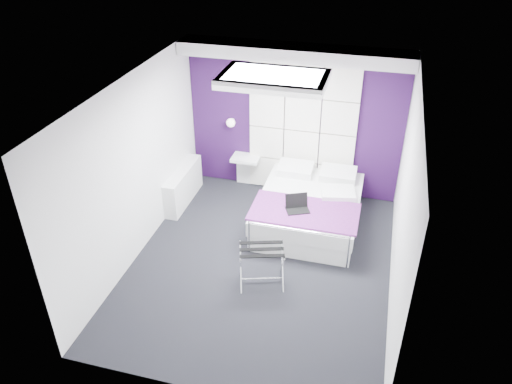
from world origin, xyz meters
TOP-DOWN VIEW (x-y plane):
  - floor at (0.00, 0.00)m, footprint 4.40×4.40m
  - ceiling at (0.00, 0.00)m, footprint 4.40×4.40m
  - wall_back at (0.00, 2.20)m, footprint 3.60×0.00m
  - wall_left at (-1.80, 0.00)m, footprint 0.00×4.40m
  - wall_right at (1.80, 0.00)m, footprint 0.00×4.40m
  - accent_wall at (0.00, 2.19)m, footprint 3.58×0.02m
  - soffit at (0.00, 1.95)m, footprint 3.58×0.50m
  - headboard at (0.15, 2.14)m, footprint 1.80×0.08m
  - skylight at (0.00, 0.60)m, footprint 1.36×0.86m
  - wall_lamp at (-1.05, 2.06)m, footprint 0.15×0.15m
  - radiator at (-1.69, 1.30)m, footprint 0.22×1.20m
  - bed at (0.48, 1.18)m, footprint 1.59×1.91m
  - nightstand at (-0.79, 2.02)m, footprint 0.48×0.37m
  - luggage_rack at (0.10, -0.36)m, footprint 0.58×0.43m
  - laptop at (0.38, 0.74)m, footprint 0.33×0.24m

SIDE VIEW (x-z plane):
  - floor at x=0.00m, z-range 0.00..0.00m
  - bed at x=0.48m, z-range -0.05..0.62m
  - luggage_rack at x=0.10m, z-range 0.00..0.57m
  - radiator at x=-1.69m, z-range 0.00..0.60m
  - nightstand at x=-0.79m, z-range 0.56..0.61m
  - laptop at x=0.38m, z-range 0.48..0.72m
  - headboard at x=0.15m, z-range 0.02..2.32m
  - wall_lamp at x=-1.05m, z-range 1.15..1.29m
  - wall_left at x=-1.80m, z-range -0.90..3.50m
  - wall_right at x=1.80m, z-range -0.90..3.50m
  - accent_wall at x=0.00m, z-range 0.01..2.59m
  - wall_back at x=0.00m, z-range -0.50..3.10m
  - soffit at x=0.00m, z-range 2.40..2.60m
  - skylight at x=0.00m, z-range 2.49..2.61m
  - ceiling at x=0.00m, z-range 2.60..2.60m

